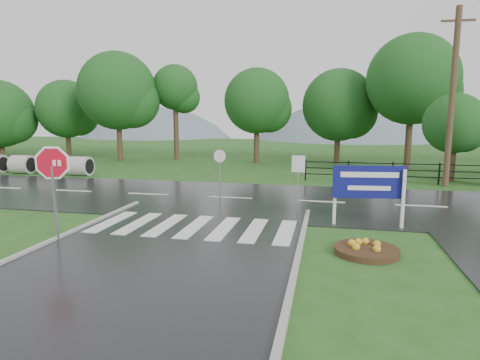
# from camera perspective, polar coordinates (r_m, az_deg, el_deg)

# --- Properties ---
(ground) EXTENTS (120.00, 120.00, 0.00)m
(ground) POSITION_cam_1_polar(r_m,az_deg,el_deg) (9.07, -17.05, -14.97)
(ground) COLOR #24531B
(ground) RESTS_ON ground
(main_road) EXTENTS (90.00, 8.00, 0.04)m
(main_road) POSITION_cam_1_polar(r_m,az_deg,el_deg) (18.05, -1.36, -2.65)
(main_road) COLOR black
(main_road) RESTS_ON ground
(crosswalk) EXTENTS (6.50, 2.80, 0.02)m
(crosswalk) POSITION_cam_1_polar(r_m,az_deg,el_deg) (13.37, -6.48, -6.57)
(crosswalk) COLOR silver
(crosswalk) RESTS_ON ground
(fence_west) EXTENTS (9.58, 0.08, 1.20)m
(fence_west) POSITION_cam_1_polar(r_m,az_deg,el_deg) (23.63, 20.90, 1.28)
(fence_west) COLOR black
(fence_west) RESTS_ON ground
(hills) EXTENTS (102.00, 48.00, 48.00)m
(hills) POSITION_cam_1_polar(r_m,az_deg,el_deg) (74.68, 11.46, -6.15)
(hills) COLOR slate
(hills) RESTS_ON ground
(treeline) EXTENTS (83.20, 5.20, 10.00)m
(treeline) POSITION_cam_1_polar(r_m,az_deg,el_deg) (31.55, 6.46, 2.26)
(treeline) COLOR #164919
(treeline) RESTS_ON ground
(culvert_pipes) EXTENTS (9.70, 1.20, 1.20)m
(culvert_pipes) POSITION_cam_1_polar(r_m,az_deg,el_deg) (29.57, -28.54, 1.96)
(culvert_pipes) COLOR #9E9B93
(culvert_pipes) RESTS_ON ground
(stop_sign) EXTENTS (1.27, 0.43, 2.99)m
(stop_sign) POSITION_cam_1_polar(r_m,az_deg,el_deg) (12.72, -25.08, 1.04)
(stop_sign) COLOR #939399
(stop_sign) RESTS_ON ground
(estate_billboard) EXTENTS (2.34, 0.33, 2.06)m
(estate_billboard) POSITION_cam_1_polar(r_m,az_deg,el_deg) (13.79, 17.88, -0.70)
(estate_billboard) COLOR silver
(estate_billboard) RESTS_ON ground
(flower_bed) EXTENTS (1.70, 1.70, 0.34)m
(flower_bed) POSITION_cam_1_polar(r_m,az_deg,el_deg) (11.38, 17.54, -9.36)
(flower_bed) COLOR #332111
(flower_bed) RESTS_ON ground
(reg_sign_small) EXTENTS (0.49, 0.12, 2.24)m
(reg_sign_small) POSITION_cam_1_polar(r_m,az_deg,el_deg) (14.81, 8.28, 0.91)
(reg_sign_small) COLOR #939399
(reg_sign_small) RESTS_ON ground
(reg_sign_round) EXTENTS (0.53, 0.09, 2.28)m
(reg_sign_round) POSITION_cam_1_polar(r_m,az_deg,el_deg) (16.85, -2.89, 1.46)
(reg_sign_round) COLOR #939399
(reg_sign_round) RESTS_ON ground
(utility_pole_east) EXTENTS (1.62, 0.30, 9.08)m
(utility_pole_east) POSITION_cam_1_polar(r_m,az_deg,el_deg) (23.52, 27.94, 10.31)
(utility_pole_east) COLOR #473523
(utility_pole_east) RESTS_ON ground
(entrance_tree_left) EXTENTS (3.36, 3.36, 4.97)m
(entrance_tree_left) POSITION_cam_1_polar(r_m,az_deg,el_deg) (25.63, 28.18, 7.06)
(entrance_tree_left) COLOR #3D2B1C
(entrance_tree_left) RESTS_ON ground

